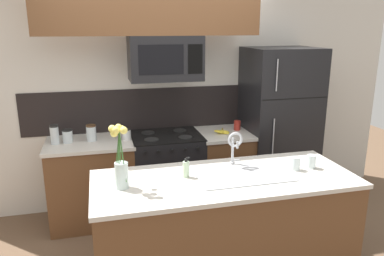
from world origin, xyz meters
TOP-DOWN VIEW (x-y plane):
  - ground_plane at (0.00, 0.00)m, footprint 10.00×10.00m
  - rear_partition at (0.30, 1.28)m, footprint 5.20×0.10m
  - splash_band at (0.00, 1.22)m, footprint 3.07×0.01m
  - back_counter_left at (-0.82, 0.90)m, footprint 0.90×0.65m
  - back_counter_right at (0.66, 0.90)m, footprint 0.60×0.65m
  - stove_range at (0.00, 0.90)m, footprint 0.76×0.64m
  - microwave at (0.00, 0.88)m, footprint 0.74×0.40m
  - upper_cabinet_band at (-0.15, 0.85)m, footprint 2.20×0.34m
  - refrigerator at (1.34, 0.92)m, footprint 0.79×0.74m
  - storage_jar_tall at (-1.15, 0.90)m, footprint 0.09×0.09m
  - storage_jar_medium at (-1.03, 0.92)m, footprint 0.10×0.10m
  - storage_jar_short at (-0.79, 0.92)m, footprint 0.10×0.10m
  - storage_jar_squat at (-0.43, 0.87)m, footprint 0.09×0.09m
  - banana_bunch at (0.63, 0.84)m, footprint 0.19×0.13m
  - coffee_tin at (0.84, 0.95)m, footprint 0.08×0.08m
  - island_counter at (0.25, -0.35)m, footprint 2.09×0.84m
  - kitchen_sink at (0.40, -0.35)m, footprint 0.76×0.44m
  - sink_faucet at (0.40, -0.13)m, footprint 0.14×0.14m
  - dish_soap_bottle at (-0.06, -0.27)m, footprint 0.06×0.05m
  - drinking_glass at (0.87, -0.34)m, footprint 0.08×0.08m
  - spare_glass at (1.02, -0.34)m, footprint 0.07×0.07m
  - flower_vase at (-0.57, -0.36)m, footprint 0.13×0.18m

SIDE VIEW (x-z plane):
  - ground_plane at x=0.00m, z-range 0.00..0.00m
  - island_counter at x=0.25m, z-range 0.00..0.91m
  - back_counter_left at x=-0.82m, z-range 0.00..0.91m
  - back_counter_right at x=0.66m, z-range 0.00..0.91m
  - stove_range at x=0.00m, z-range 0.00..0.93m
  - kitchen_sink at x=0.40m, z-range 0.76..0.92m
  - refrigerator at x=1.34m, z-range 0.00..1.84m
  - banana_bunch at x=0.63m, z-range 0.89..0.97m
  - coffee_tin at x=0.84m, z-range 0.91..1.02m
  - drinking_glass at x=0.87m, z-range 0.91..1.02m
  - spare_glass at x=1.02m, z-range 0.91..1.02m
  - storage_jar_squat at x=-0.43m, z-range 0.91..1.03m
  - dish_soap_bottle at x=-0.06m, z-range 0.90..1.06m
  - storage_jar_medium at x=-1.03m, z-range 0.91..1.05m
  - storage_jar_short at x=-0.79m, z-range 0.91..1.08m
  - storage_jar_tall at x=-1.15m, z-range 0.91..1.11m
  - flower_vase at x=-0.57m, z-range 0.85..1.33m
  - sink_faucet at x=0.40m, z-range 0.95..1.26m
  - splash_band at x=0.00m, z-range 0.91..1.39m
  - rear_partition at x=0.30m, z-range 0.00..2.60m
  - microwave at x=0.00m, z-range 1.53..1.98m
  - upper_cabinet_band at x=-0.15m, z-range 1.98..2.58m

